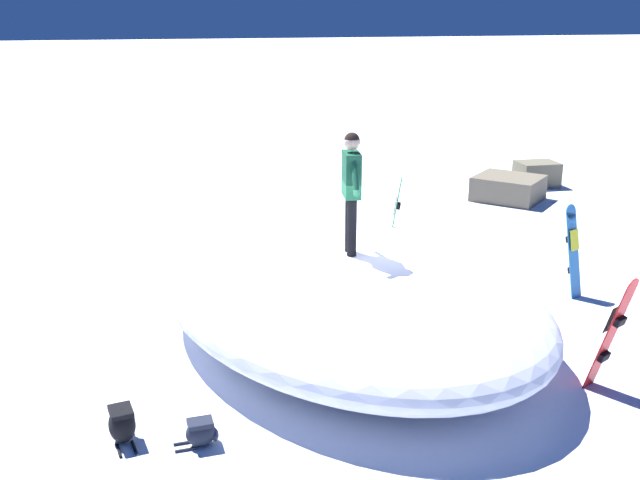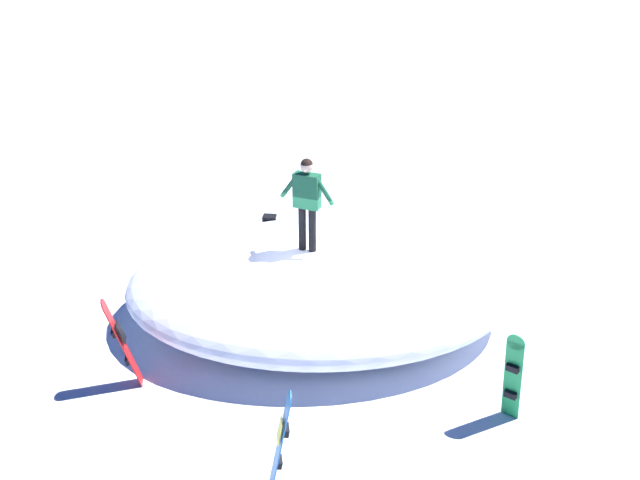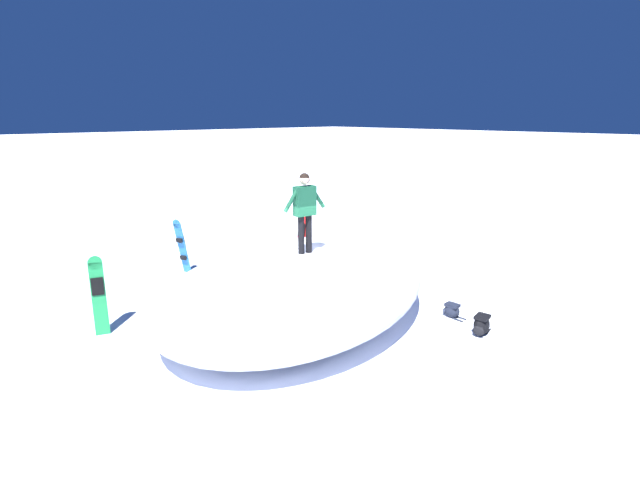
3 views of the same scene
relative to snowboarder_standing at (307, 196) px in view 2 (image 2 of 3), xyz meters
The scene contains 8 objects.
ground 2.54m from the snowboarder_standing, 60.08° to the right, with size 240.00×240.00×0.00m, color white.
snow_mound 1.81m from the snowboarder_standing, ahead, with size 7.29×5.13×1.42m, color white.
snowboarder_standing is the anchor object (origin of this frame).
snowboard_primary_upright 4.66m from the snowboarder_standing, 29.24° to the right, with size 0.36×0.35×1.64m.
snowboard_secondary_upright 4.02m from the snowboarder_standing, 129.48° to the right, with size 0.54×0.44×1.67m.
snowboard_tertiary_upright 4.71m from the snowboarder_standing, 78.91° to the right, with size 0.41×0.37×1.64m.
backpack_near 4.48m from the snowboarder_standing, 119.39° to the left, with size 0.59×0.37×0.44m.
backpack_far 4.06m from the snowboarder_standing, 131.93° to the left, with size 0.28×0.53×0.32m.
Camera 2 is at (2.93, -10.63, 7.30)m, focal length 38.92 mm.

